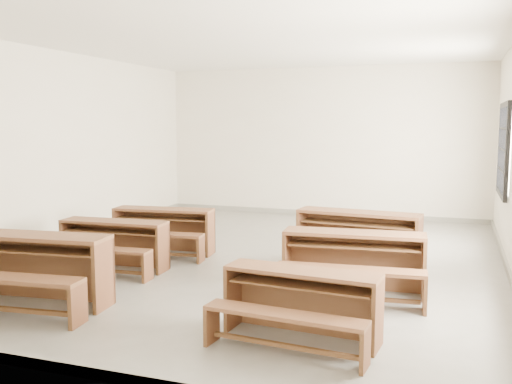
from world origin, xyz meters
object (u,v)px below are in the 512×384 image
(desk_set_3, at_px, (300,300))
(desk_set_2, at_px, (163,227))
(desk_set_1, at_px, (113,241))
(desk_set_4, at_px, (353,259))
(desk_set_5, at_px, (357,235))
(desk_set_0, at_px, (31,264))

(desk_set_3, bearing_deg, desk_set_2, 141.91)
(desk_set_1, height_order, desk_set_4, desk_set_4)
(desk_set_2, height_order, desk_set_5, desk_set_5)
(desk_set_3, xyz_separation_m, desk_set_4, (0.22, 1.58, 0.05))
(desk_set_0, distance_m, desk_set_5, 4.27)
(desk_set_3, xyz_separation_m, desk_set_5, (0.04, 2.93, 0.07))
(desk_set_3, height_order, desk_set_5, desk_set_5)
(desk_set_2, height_order, desk_set_4, desk_set_4)
(desk_set_1, distance_m, desk_set_5, 3.40)
(desk_set_1, bearing_deg, desk_set_3, -31.29)
(desk_set_1, distance_m, desk_set_4, 3.32)
(desk_set_3, bearing_deg, desk_set_4, 87.09)
(desk_set_0, xyz_separation_m, desk_set_3, (3.07, -0.00, -0.08))
(desk_set_4, bearing_deg, desk_set_3, -102.74)
(desk_set_5, bearing_deg, desk_set_0, -131.00)
(desk_set_0, relative_size, desk_set_4, 1.07)
(desk_set_0, height_order, desk_set_3, desk_set_0)
(desk_set_4, bearing_deg, desk_set_5, 92.69)
(desk_set_3, bearing_deg, desk_set_5, 94.21)
(desk_set_2, distance_m, desk_set_5, 2.98)
(desk_set_1, distance_m, desk_set_3, 3.51)
(desk_set_0, xyz_separation_m, desk_set_4, (3.29, 1.57, -0.03))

